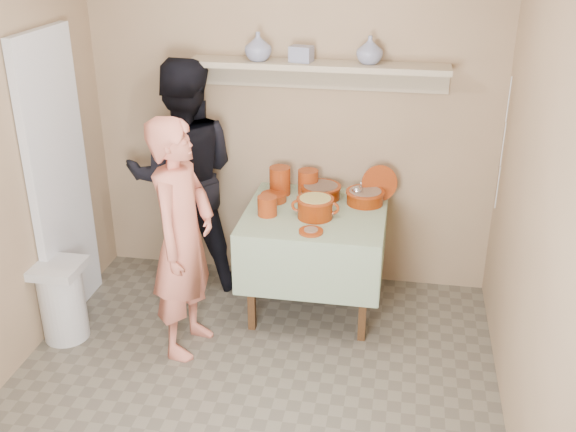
% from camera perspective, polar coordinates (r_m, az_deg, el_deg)
% --- Properties ---
extents(ground, '(3.50, 3.50, 0.00)m').
position_cam_1_polar(ground, '(4.06, -4.11, -16.58)').
color(ground, '#615A4C').
rests_on(ground, ground).
extents(tile_panel, '(0.06, 0.70, 2.00)m').
position_cam_1_polar(tile_panel, '(4.82, -18.79, 2.89)').
color(tile_panel, silver).
rests_on(tile_panel, ground).
extents(plate_stack_a, '(0.15, 0.15, 0.21)m').
position_cam_1_polar(plate_stack_a, '(4.93, -0.69, 3.00)').
color(plate_stack_a, maroon).
rests_on(plate_stack_a, serving_table).
extents(plate_stack_b, '(0.15, 0.15, 0.18)m').
position_cam_1_polar(plate_stack_b, '(4.94, 1.71, 2.90)').
color(plate_stack_b, maroon).
rests_on(plate_stack_b, serving_table).
extents(bowl_stack, '(0.13, 0.13, 0.13)m').
position_cam_1_polar(bowl_stack, '(4.59, -1.77, 0.86)').
color(bowl_stack, maroon).
rests_on(bowl_stack, serving_table).
extents(empty_bowl, '(0.19, 0.19, 0.05)m').
position_cam_1_polar(empty_bowl, '(4.83, -1.22, 1.60)').
color(empty_bowl, maroon).
rests_on(empty_bowl, serving_table).
extents(propped_lid, '(0.27, 0.16, 0.26)m').
position_cam_1_polar(propped_lid, '(4.88, 7.75, 2.77)').
color(propped_lid, maroon).
rests_on(propped_lid, serving_table).
extents(vase_right, '(0.18, 0.18, 0.19)m').
position_cam_1_polar(vase_right, '(4.68, 6.94, 13.79)').
color(vase_right, navy).
rests_on(vase_right, wall_shelf).
extents(vase_left, '(0.26, 0.26, 0.19)m').
position_cam_1_polar(vase_left, '(4.76, -2.55, 14.15)').
color(vase_left, navy).
rests_on(vase_left, wall_shelf).
extents(ceramic_box, '(0.17, 0.13, 0.11)m').
position_cam_1_polar(ceramic_box, '(4.72, 1.13, 13.55)').
color(ceramic_box, navy).
rests_on(ceramic_box, wall_shelf).
extents(person_cook, '(0.45, 0.62, 1.58)m').
position_cam_1_polar(person_cook, '(4.26, -8.90, -1.93)').
color(person_cook, '#CE6D59').
rests_on(person_cook, ground).
extents(person_helper, '(0.98, 0.85, 1.75)m').
position_cam_1_polar(person_helper, '(5.03, -8.79, 3.33)').
color(person_helper, black).
rests_on(person_helper, ground).
extents(room_shell, '(3.04, 3.54, 2.62)m').
position_cam_1_polar(room_shell, '(3.25, -4.96, 5.46)').
color(room_shell, tan).
rests_on(room_shell, ground).
extents(serving_table, '(0.97, 0.97, 0.76)m').
position_cam_1_polar(serving_table, '(4.73, 2.32, -0.89)').
color(serving_table, '#4C2D16').
rests_on(serving_table, ground).
extents(cazuela_meat_a, '(0.30, 0.30, 0.10)m').
position_cam_1_polar(cazuela_meat_a, '(4.88, 2.78, 2.18)').
color(cazuela_meat_a, '#601D07').
rests_on(cazuela_meat_a, serving_table).
extents(cazuela_meat_b, '(0.28, 0.28, 0.10)m').
position_cam_1_polar(cazuela_meat_b, '(4.81, 6.54, 1.71)').
color(cazuela_meat_b, '#601D07').
rests_on(cazuela_meat_b, serving_table).
extents(ladle, '(0.08, 0.26, 0.19)m').
position_cam_1_polar(ladle, '(4.76, 5.87, 2.16)').
color(ladle, silver).
rests_on(ladle, cazuela_meat_b).
extents(cazuela_rice, '(0.33, 0.25, 0.14)m').
position_cam_1_polar(cazuela_rice, '(4.55, 2.31, 0.86)').
color(cazuela_rice, '#601D07').
rests_on(cazuela_rice, serving_table).
extents(front_plate, '(0.16, 0.16, 0.03)m').
position_cam_1_polar(front_plate, '(4.36, 1.96, -1.29)').
color(front_plate, maroon).
rests_on(front_plate, serving_table).
extents(wall_shelf, '(1.80, 0.25, 0.21)m').
position_cam_1_polar(wall_shelf, '(4.76, 2.56, 12.39)').
color(wall_shelf, tan).
rests_on(wall_shelf, room_shell).
extents(trash_bin, '(0.32, 0.32, 0.56)m').
position_cam_1_polar(trash_bin, '(4.79, -18.56, -6.79)').
color(trash_bin, silver).
rests_on(trash_bin, ground).
extents(electrical_cord, '(0.01, 0.05, 0.90)m').
position_cam_1_polar(electrical_cord, '(4.71, 17.75, 5.78)').
color(electrical_cord, silver).
rests_on(electrical_cord, wall_shelf).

